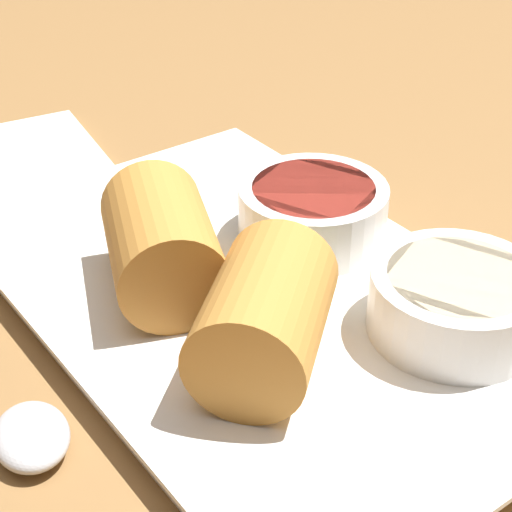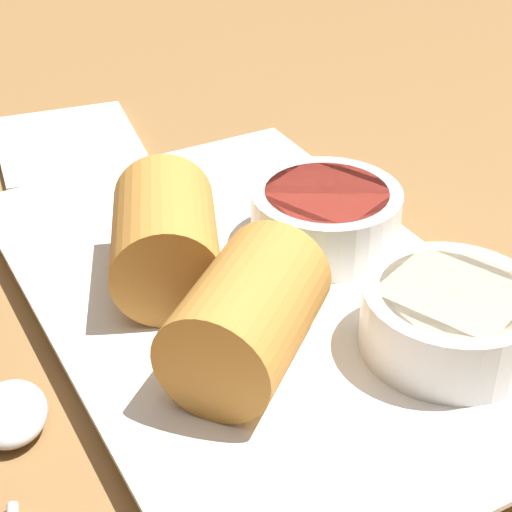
{
  "view_description": "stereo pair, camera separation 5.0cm",
  "coord_description": "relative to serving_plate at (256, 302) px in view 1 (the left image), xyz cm",
  "views": [
    {
      "loc": [
        32.54,
        -24.24,
        29.91
      ],
      "look_at": [
        3.11,
        -2.53,
        5.7
      ],
      "focal_mm": 60.0,
      "sensor_mm": 36.0,
      "label": 1
    },
    {
      "loc": [
        35.23,
        -20.02,
        29.91
      ],
      "look_at": [
        3.11,
        -2.53,
        5.7
      ],
      "focal_mm": 60.0,
      "sensor_mm": 36.0,
      "label": 2
    }
  ],
  "objects": [
    {
      "name": "dipping_bowl_far",
      "position": [
        8.39,
        5.88,
        2.53
      ],
      "size": [
        8.49,
        8.49,
        3.28
      ],
      "color": "white",
      "rests_on": "serving_plate"
    },
    {
      "name": "table_surface",
      "position": [
        -3.11,
        2.53,
        -1.76
      ],
      "size": [
        180.0,
        140.0,
        2.0
      ],
      "color": "olive",
      "rests_on": "ground"
    },
    {
      "name": "roll_front_right",
      "position": [
        -3.36,
        -3.51,
        3.5
      ],
      "size": [
        9.74,
        8.26,
        5.51
      ],
      "color": "#C68438",
      "rests_on": "serving_plate"
    },
    {
      "name": "spoon",
      "position": [
        3.2,
        -14.04,
        -0.06
      ],
      "size": [
        17.9,
        6.54,
        1.5
      ],
      "color": "silver",
      "rests_on": "table_surface"
    },
    {
      "name": "serving_plate",
      "position": [
        0.0,
        0.0,
        0.0
      ],
      "size": [
        34.24,
        21.58,
        1.5
      ],
      "color": "white",
      "rests_on": "table_surface"
    },
    {
      "name": "dipping_bowl_near",
      "position": [
        -2.41,
        5.79,
        2.53
      ],
      "size": [
        8.49,
        8.49,
        3.28
      ],
      "color": "white",
      "rests_on": "serving_plate"
    },
    {
      "name": "roll_front_left",
      "position": [
        4.6,
        -2.78,
        3.5
      ],
      "size": [
        9.53,
        9.87,
        5.51
      ],
      "color": "#C68438",
      "rests_on": "serving_plate"
    },
    {
      "name": "napkin",
      "position": [
        -24.07,
        -2.53,
        -0.46
      ],
      "size": [
        13.09,
        11.62,
        0.6
      ],
      "color": "silver",
      "rests_on": "table_surface"
    }
  ]
}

